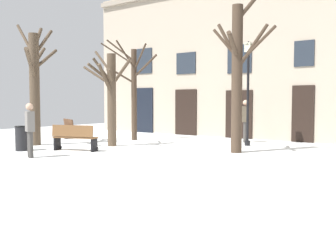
{
  "coord_description": "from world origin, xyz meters",
  "views": [
    {
      "loc": [
        8.79,
        -10.15,
        1.76
      ],
      "look_at": [
        0.0,
        1.36,
        0.85
      ],
      "focal_mm": 42.5,
      "sensor_mm": 36.0,
      "label": 1
    }
  ],
  "objects_px": {
    "bench_near_center_tree": "(74,137)",
    "person_near_bench": "(30,127)",
    "tree_foreground": "(35,82)",
    "streetlamp": "(248,82)",
    "tree_right_of_center": "(134,89)",
    "tree_center": "(238,72)",
    "bench_by_litter_bin": "(66,128)",
    "litter_bin": "(21,138)",
    "person_strolling": "(246,119)",
    "tree_near_facade": "(111,94)"
  },
  "relations": [
    {
      "from": "tree_center",
      "to": "bench_by_litter_bin",
      "type": "relative_size",
      "value": 3.39
    },
    {
      "from": "bench_near_center_tree",
      "to": "tree_right_of_center",
      "type": "bearing_deg",
      "value": -95.32
    },
    {
      "from": "litter_bin",
      "to": "person_strolling",
      "type": "height_order",
      "value": "person_strolling"
    },
    {
      "from": "tree_center",
      "to": "litter_bin",
      "type": "distance_m",
      "value": 7.92
    },
    {
      "from": "tree_right_of_center",
      "to": "tree_center",
      "type": "bearing_deg",
      "value": -10.99
    },
    {
      "from": "litter_bin",
      "to": "bench_near_center_tree",
      "type": "xyz_separation_m",
      "value": [
        1.55,
        1.1,
        0.04
      ]
    },
    {
      "from": "tree_center",
      "to": "bench_by_litter_bin",
      "type": "distance_m",
      "value": 9.51
    },
    {
      "from": "tree_near_facade",
      "to": "streetlamp",
      "type": "distance_m",
      "value": 5.41
    },
    {
      "from": "tree_center",
      "to": "litter_bin",
      "type": "relative_size",
      "value": 6.3
    },
    {
      "from": "tree_center",
      "to": "tree_foreground",
      "type": "height_order",
      "value": "tree_center"
    },
    {
      "from": "bench_by_litter_bin",
      "to": "litter_bin",
      "type": "bearing_deg",
      "value": -31.85
    },
    {
      "from": "person_near_bench",
      "to": "person_strolling",
      "type": "distance_m",
      "value": 8.89
    },
    {
      "from": "tree_center",
      "to": "person_near_bench",
      "type": "relative_size",
      "value": 3.27
    },
    {
      "from": "bench_by_litter_bin",
      "to": "tree_foreground",
      "type": "bearing_deg",
      "value": -35.26
    },
    {
      "from": "streetlamp",
      "to": "bench_near_center_tree",
      "type": "xyz_separation_m",
      "value": [
        -4.1,
        -5.27,
        -2.01
      ]
    },
    {
      "from": "streetlamp",
      "to": "person_near_bench",
      "type": "distance_m",
      "value": 8.32
    },
    {
      "from": "tree_right_of_center",
      "to": "streetlamp",
      "type": "distance_m",
      "value": 5.2
    },
    {
      "from": "tree_foreground",
      "to": "streetlamp",
      "type": "xyz_separation_m",
      "value": [
        6.86,
        4.94,
        -0.02
      ]
    },
    {
      "from": "litter_bin",
      "to": "person_near_bench",
      "type": "height_order",
      "value": "person_near_bench"
    },
    {
      "from": "litter_bin",
      "to": "streetlamp",
      "type": "bearing_deg",
      "value": 48.46
    },
    {
      "from": "tree_foreground",
      "to": "bench_near_center_tree",
      "type": "xyz_separation_m",
      "value": [
        2.77,
        -0.33,
        -2.03
      ]
    },
    {
      "from": "tree_right_of_center",
      "to": "person_strolling",
      "type": "relative_size",
      "value": 2.5
    },
    {
      "from": "tree_center",
      "to": "tree_near_facade",
      "type": "distance_m",
      "value": 5.05
    },
    {
      "from": "bench_by_litter_bin",
      "to": "person_near_bench",
      "type": "distance_m",
      "value": 6.9
    },
    {
      "from": "tree_center",
      "to": "bench_near_center_tree",
      "type": "bearing_deg",
      "value": -147.24
    },
    {
      "from": "bench_near_center_tree",
      "to": "bench_by_litter_bin",
      "type": "bearing_deg",
      "value": -53.65
    },
    {
      "from": "bench_near_center_tree",
      "to": "tree_foreground",
      "type": "bearing_deg",
      "value": -25.37
    },
    {
      "from": "tree_center",
      "to": "bench_by_litter_bin",
      "type": "bearing_deg",
      "value": 179.68
    },
    {
      "from": "tree_near_facade",
      "to": "bench_by_litter_bin",
      "type": "distance_m",
      "value": 4.81
    },
    {
      "from": "person_strolling",
      "to": "litter_bin",
      "type": "bearing_deg",
      "value": -47.28
    },
    {
      "from": "litter_bin",
      "to": "person_strolling",
      "type": "distance_m",
      "value": 9.0
    },
    {
      "from": "tree_near_facade",
      "to": "litter_bin",
      "type": "height_order",
      "value": "tree_near_facade"
    },
    {
      "from": "tree_right_of_center",
      "to": "person_near_bench",
      "type": "distance_m",
      "value": 6.39
    },
    {
      "from": "litter_bin",
      "to": "tree_center",
      "type": "bearing_deg",
      "value": 33.42
    },
    {
      "from": "tree_center",
      "to": "streetlamp",
      "type": "relative_size",
      "value": 1.35
    },
    {
      "from": "bench_near_center_tree",
      "to": "person_strolling",
      "type": "height_order",
      "value": "person_strolling"
    },
    {
      "from": "bench_near_center_tree",
      "to": "streetlamp",
      "type": "bearing_deg",
      "value": -146.44
    },
    {
      "from": "litter_bin",
      "to": "person_strolling",
      "type": "xyz_separation_m",
      "value": [
        5.03,
        7.45,
        0.58
      ]
    },
    {
      "from": "bench_near_center_tree",
      "to": "person_near_bench",
      "type": "bearing_deg",
      "value": 78.14
    },
    {
      "from": "tree_center",
      "to": "tree_right_of_center",
      "type": "height_order",
      "value": "tree_center"
    },
    {
      "from": "tree_center",
      "to": "litter_bin",
      "type": "xyz_separation_m",
      "value": [
        -6.33,
        -4.17,
        -2.29
      ]
    },
    {
      "from": "tree_right_of_center",
      "to": "bench_near_center_tree",
      "type": "bearing_deg",
      "value": -76.74
    },
    {
      "from": "bench_near_center_tree",
      "to": "person_near_bench",
      "type": "distance_m",
      "value": 1.99
    },
    {
      "from": "tree_center",
      "to": "person_strolling",
      "type": "relative_size",
      "value": 3.06
    },
    {
      "from": "tree_foreground",
      "to": "streetlamp",
      "type": "height_order",
      "value": "tree_foreground"
    },
    {
      "from": "person_near_bench",
      "to": "person_strolling",
      "type": "height_order",
      "value": "person_strolling"
    },
    {
      "from": "tree_foreground",
      "to": "tree_right_of_center",
      "type": "relative_size",
      "value": 1.09
    },
    {
      "from": "tree_foreground",
      "to": "person_strolling",
      "type": "relative_size",
      "value": 2.73
    },
    {
      "from": "tree_center",
      "to": "tree_right_of_center",
      "type": "distance_m",
      "value": 5.89
    },
    {
      "from": "tree_foreground",
      "to": "streetlamp",
      "type": "relative_size",
      "value": 1.21
    }
  ]
}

